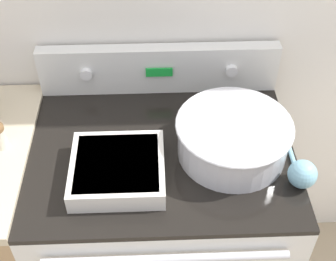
{
  "coord_description": "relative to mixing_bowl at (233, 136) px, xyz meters",
  "views": [
    {
      "loc": [
        -0.02,
        -0.69,
        1.94
      ],
      "look_at": [
        0.02,
        0.34,
        0.97
      ],
      "focal_mm": 50.0,
      "sensor_mm": 36.0,
      "label": 1
    }
  ],
  "objects": [
    {
      "name": "control_panel",
      "position": [
        -0.21,
        0.32,
        0.02
      ],
      "size": [
        0.81,
        0.07,
        0.17
      ],
      "color": "silver",
      "rests_on": "stove_range"
    },
    {
      "name": "ladle",
      "position": [
        0.18,
        -0.12,
        -0.03
      ],
      "size": [
        0.08,
        0.33,
        0.08
      ],
      "color": "#7AB2C6",
      "rests_on": "stove_range"
    },
    {
      "name": "mixing_bowl",
      "position": [
        0.0,
        0.0,
        0.0
      ],
      "size": [
        0.35,
        0.35,
        0.12
      ],
      "color": "silver",
      "rests_on": "stove_range"
    },
    {
      "name": "casserole_dish",
      "position": [
        -0.34,
        -0.08,
        -0.03
      ],
      "size": [
        0.27,
        0.25,
        0.06
      ],
      "color": "silver",
      "rests_on": "stove_range"
    },
    {
      "name": "stove_range",
      "position": [
        -0.21,
        0.03,
        -0.52
      ],
      "size": [
        0.81,
        0.67,
        0.91
      ],
      "color": "silver",
      "rests_on": "ground_plane"
    }
  ]
}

